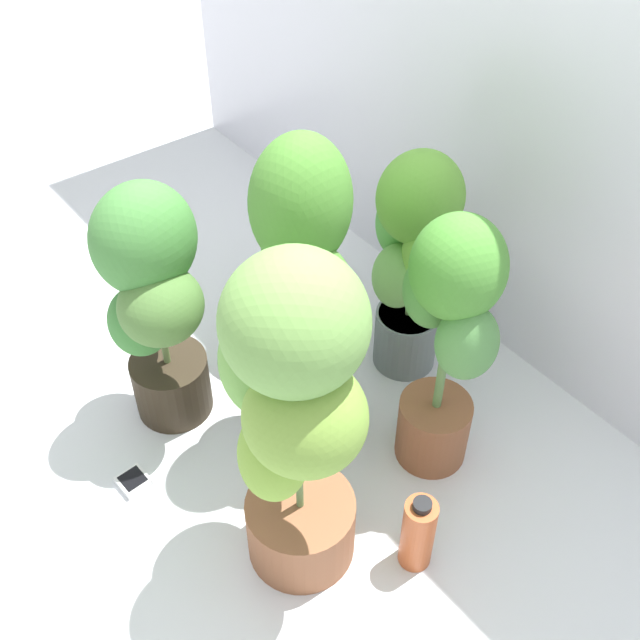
{
  "coord_description": "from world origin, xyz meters",
  "views": [
    {
      "loc": [
        1.19,
        -0.78,
        1.93
      ],
      "look_at": [
        -0.02,
        0.2,
        0.4
      ],
      "focal_mm": 45.44,
      "sensor_mm": 36.0,
      "label": 1
    }
  ],
  "objects": [
    {
      "name": "potted_plant_back_center",
      "position": [
        -0.03,
        0.54,
        0.46
      ],
      "size": [
        0.34,
        0.32,
        0.78
      ],
      "color": "slate",
      "rests_on": "ground"
    },
    {
      "name": "potted_plant_front_left",
      "position": [
        -0.32,
        -0.14,
        0.47
      ],
      "size": [
        0.41,
        0.31,
        0.81
      ],
      "color": "#32271A",
      "rests_on": "ground"
    },
    {
      "name": "mylar_back_wall",
      "position": [
        0.0,
        0.86,
        1.0
      ],
      "size": [
        3.2,
        0.01,
        2.0
      ],
      "primitive_type": "cube",
      "color": "silver",
      "rests_on": "ground"
    },
    {
      "name": "potted_plant_back_right",
      "position": [
        0.29,
        0.36,
        0.5
      ],
      "size": [
        0.37,
        0.25,
        0.84
      ],
      "color": "brown",
      "rests_on": "ground"
    },
    {
      "name": "potted_plant_front_right",
      "position": [
        0.29,
        -0.13,
        0.59
      ],
      "size": [
        0.52,
        0.42,
        0.99
      ],
      "color": "brown",
      "rests_on": "ground"
    },
    {
      "name": "potted_plant_back_left",
      "position": [
        -0.37,
        0.4,
        0.43
      ],
      "size": [
        0.38,
        0.37,
        0.71
      ],
      "color": "black",
      "rests_on": "ground"
    },
    {
      "name": "hygrometer_box",
      "position": [
        -0.15,
        -0.37,
        0.01
      ],
      "size": [
        0.08,
        0.08,
        0.03
      ],
      "rotation": [
        0.0,
        0.0,
        0.05
      ],
      "color": "white",
      "rests_on": "ground"
    },
    {
      "name": "potted_plant_center",
      "position": [
        -0.02,
        0.13,
        0.57
      ],
      "size": [
        0.4,
        0.32,
        0.99
      ],
      "color": "black",
      "rests_on": "ground"
    },
    {
      "name": "ground_plane",
      "position": [
        0.0,
        0.0,
        0.0
      ],
      "size": [
        8.0,
        8.0,
        0.0
      ],
      "primitive_type": "plane",
      "color": "silver",
      "rests_on": "ground"
    },
    {
      "name": "nutrient_bottle",
      "position": [
        0.51,
        0.08,
        0.12
      ],
      "size": [
        0.09,
        0.09,
        0.26
      ],
      "color": "#B85228",
      "rests_on": "ground"
    }
  ]
}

